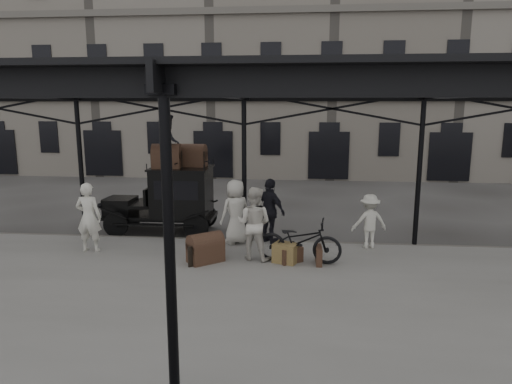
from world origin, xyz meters
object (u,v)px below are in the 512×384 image
taxi (173,197)px  steamer_trunk_platform (205,250)px  steamer_trunk_roof_near (167,158)px  bicycle (299,241)px  porter_left (89,217)px  porter_official (270,211)px

taxi → steamer_trunk_platform: 3.67m
taxi → steamer_trunk_platform: bearing=-61.3°
steamer_trunk_platform → steamer_trunk_roof_near: bearing=82.9°
bicycle → steamer_trunk_roof_near: size_ratio=2.48×
steamer_trunk_roof_near → steamer_trunk_platform: (1.81, -2.90, -2.03)m
taxi → bicycle: bearing=-35.2°
porter_left → steamer_trunk_platform: porter_left is taller
porter_left → porter_official: bearing=-164.9°
steamer_trunk_roof_near → porter_left: bearing=-128.9°
taxi → steamer_trunk_platform: size_ratio=4.16×
porter_left → bicycle: size_ratio=0.89×
porter_left → bicycle: bearing=177.1°
taxi → porter_official: size_ratio=1.91×
taxi → steamer_trunk_roof_near: 1.32m
porter_left → steamer_trunk_platform: 3.48m
porter_left → porter_official: size_ratio=1.01×
bicycle → steamer_trunk_platform: size_ratio=2.48×
porter_official → steamer_trunk_roof_near: size_ratio=2.17×
porter_official → porter_left: bearing=55.3°
bicycle → porter_left: bearing=93.2°
taxi → porter_official: bearing=-21.7°
porter_official → steamer_trunk_platform: porter_official is taller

